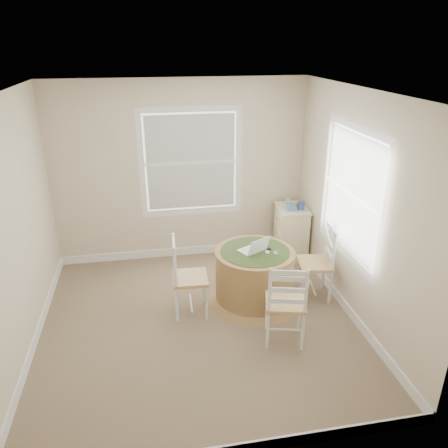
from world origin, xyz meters
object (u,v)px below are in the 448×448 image
object	(u,v)px
laptop	(253,249)
round_table	(254,274)
chair_right	(315,263)
corner_chest	(291,232)
chair_left	(190,278)
chair_near	(286,302)

from	to	relation	value
laptop	round_table	bearing A→B (deg)	134.64
round_table	chair_right	xyz separation A→B (m)	(0.77, -0.03, 0.09)
laptop	corner_chest	bearing A→B (deg)	-156.69
chair_left	chair_near	distance (m)	1.17
chair_left	laptop	xyz separation A→B (m)	(0.79, 0.12, 0.25)
chair_right	chair_near	bearing A→B (deg)	-29.19
round_table	laptop	distance (m)	0.34
chair_near	corner_chest	xyz separation A→B (m)	(0.70, 1.90, -0.08)
chair_near	corner_chest	size ratio (longest dim) A/B	1.20
chair_left	chair_right	size ratio (longest dim) A/B	1.00
chair_near	laptop	bearing A→B (deg)	-65.24
round_table	chair_right	size ratio (longest dim) A/B	1.22
chair_left	corner_chest	bearing A→B (deg)	-51.28
chair_near	chair_right	distance (m)	1.00
laptop	corner_chest	xyz separation A→B (m)	(0.85, 1.09, -0.33)
chair_right	laptop	world-z (taller)	chair_right
chair_left	laptop	bearing A→B (deg)	-79.09
chair_near	laptop	size ratio (longest dim) A/B	2.42
chair_left	corner_chest	world-z (taller)	chair_left
chair_near	laptop	xyz separation A→B (m)	(-0.15, 0.82, 0.25)
round_table	chair_right	world-z (taller)	chair_right
chair_right	laptop	xyz separation A→B (m)	(-0.79, 0.04, 0.25)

